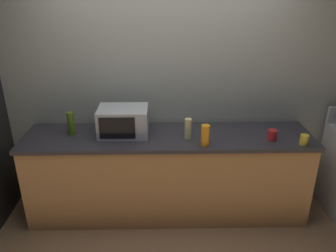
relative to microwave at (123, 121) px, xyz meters
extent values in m
plane|color=#93704C|center=(0.44, -0.45, -1.04)|extent=(8.00, 8.00, 0.00)
cube|color=#9EA399|center=(0.44, 0.36, 0.31)|extent=(6.40, 0.10, 2.70)
cube|color=#B27F4C|center=(0.44, -0.05, -0.61)|extent=(2.80, 0.60, 0.86)
cube|color=#2D2B30|center=(0.44, -0.05, -0.16)|extent=(2.84, 0.64, 0.04)
cube|color=#B7BABF|center=(0.00, 0.00, 0.00)|extent=(0.48, 0.34, 0.27)
cube|color=black|center=(-0.04, -0.17, 0.00)|extent=(0.34, 0.01, 0.21)
cylinder|color=#4C6B19|center=(-0.51, 0.01, -0.02)|extent=(0.07, 0.07, 0.23)
cylinder|color=beige|center=(0.63, -0.11, -0.04)|extent=(0.07, 0.07, 0.20)
cylinder|color=orange|center=(0.77, -0.28, -0.03)|extent=(0.08, 0.08, 0.20)
cylinder|color=red|center=(1.43, -0.17, -0.08)|extent=(0.09, 0.09, 0.10)
cylinder|color=yellow|center=(1.69, -0.27, -0.09)|extent=(0.08, 0.08, 0.10)
camera|label=1|loc=(0.37, -3.03, 1.26)|focal=35.81mm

